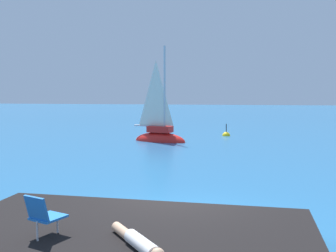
{
  "coord_description": "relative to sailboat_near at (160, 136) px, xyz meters",
  "views": [
    {
      "loc": [
        1.31,
        -9.92,
        3.27
      ],
      "look_at": [
        -2.13,
        12.12,
        1.28
      ],
      "focal_mm": 43.45,
      "sensor_mm": 36.0,
      "label": 1
    }
  ],
  "objects": [
    {
      "name": "ground_plane",
      "position": [
        3.16,
        -15.32,
        -0.36
      ],
      "size": [
        160.0,
        160.0,
        0.0
      ],
      "primitive_type": "plane",
      "color": "#236093"
    },
    {
      "name": "shore_ledge",
      "position": [
        2.55,
        -18.28,
        -0.03
      ],
      "size": [
        7.28,
        4.99,
        0.66
      ],
      "primitive_type": "cube",
      "rotation": [
        0.0,
        0.0,
        -0.05
      ],
      "color": "black",
      "rests_on": "ground"
    },
    {
      "name": "boulder_seaward",
      "position": [
        2.6,
        -16.19,
        -0.36
      ],
      "size": [
        0.89,
        0.75,
        0.54
      ],
      "primitive_type": "cube",
      "rotation": [
        -0.08,
        -0.07,
        0.09
      ],
      "color": "black",
      "rests_on": "ground"
    },
    {
      "name": "boulder_inland",
      "position": [
        0.17,
        -15.52,
        -0.36
      ],
      "size": [
        1.22,
        1.24,
        0.72
      ],
      "primitive_type": "cube",
      "rotation": [
        0.09,
        0.15,
        0.96
      ],
      "color": "black",
      "rests_on": "ground"
    },
    {
      "name": "sailboat_near",
      "position": [
        0.0,
        0.0,
        0.0
      ],
      "size": [
        3.65,
        2.1,
        6.6
      ],
      "rotation": [
        0.0,
        0.0,
        6.0
      ],
      "color": "red",
      "rests_on": "ground"
    },
    {
      "name": "person_sunbather",
      "position": [
        2.99,
        -18.9,
        0.41
      ],
      "size": [
        1.2,
        1.46,
        0.25
      ],
      "rotation": [
        0.0,
        0.0,
        2.24
      ],
      "color": "white",
      "rests_on": "shore_ledge"
    },
    {
      "name": "beach_chair",
      "position": [
        1.23,
        -18.69,
        0.74
      ],
      "size": [
        0.67,
        0.73,
        0.8
      ],
      "rotation": [
        0.0,
        0.0,
        1.18
      ],
      "color": "blue",
      "rests_on": "shore_ledge"
    },
    {
      "name": "marker_buoy",
      "position": [
        4.14,
        3.89,
        -0.35
      ],
      "size": [
        0.56,
        0.56,
        1.13
      ],
      "color": "yellow",
      "rests_on": "ground"
    }
  ]
}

